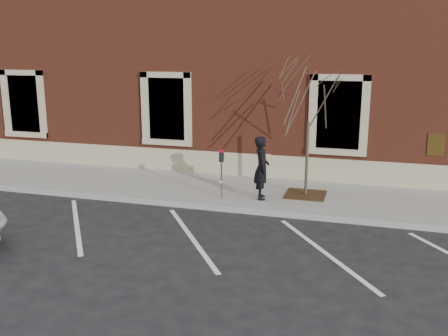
% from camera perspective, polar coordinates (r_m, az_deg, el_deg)
% --- Properties ---
extents(ground, '(120.00, 120.00, 0.00)m').
position_cam_1_polar(ground, '(14.28, -0.69, -4.83)').
color(ground, '#28282B').
rests_on(ground, ground).
extents(sidewalk_near, '(40.00, 3.50, 0.15)m').
position_cam_1_polar(sidewalk_near, '(15.86, 1.19, -2.68)').
color(sidewalk_near, '#9F9B96').
rests_on(sidewalk_near, ground).
extents(curb_near, '(40.00, 0.12, 0.15)m').
position_cam_1_polar(curb_near, '(14.21, -0.75, -4.61)').
color(curb_near, '#9E9E99').
rests_on(curb_near, ground).
extents(parking_stripes, '(28.00, 4.40, 0.01)m').
position_cam_1_polar(parking_stripes, '(12.32, -3.77, -7.88)').
color(parking_stripes, silver).
rests_on(parking_stripes, ground).
extents(building_civic, '(40.00, 8.62, 8.00)m').
position_cam_1_polar(building_civic, '(21.08, 5.70, 12.06)').
color(building_civic, maroon).
rests_on(building_civic, ground).
extents(man, '(0.62, 0.78, 1.87)m').
position_cam_1_polar(man, '(14.66, 4.32, 0.02)').
color(man, black).
rests_on(man, sidewalk_near).
extents(parking_meter, '(0.13, 0.10, 1.45)m').
position_cam_1_polar(parking_meter, '(14.68, -0.29, 0.38)').
color(parking_meter, '#595B60').
rests_on(parking_meter, sidewalk_near).
extents(tree_grate, '(1.20, 1.20, 0.03)m').
position_cam_1_polar(tree_grate, '(15.39, 9.30, -3.01)').
color(tree_grate, '#442F16').
rests_on(tree_grate, sidewalk_near).
extents(sapling, '(2.45, 2.45, 4.09)m').
position_cam_1_polar(sapling, '(14.85, 9.71, 7.57)').
color(sapling, '#3E3626').
rests_on(sapling, sidewalk_near).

